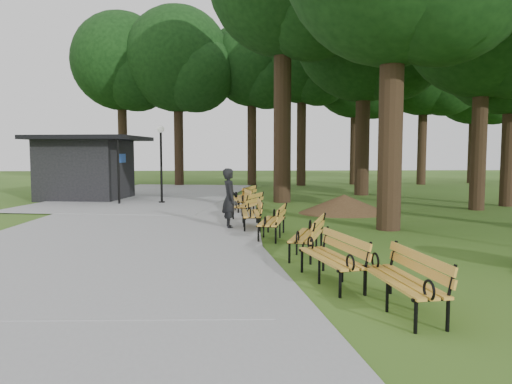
{
  "coord_description": "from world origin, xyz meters",
  "views": [
    {
      "loc": [
        -0.94,
        -11.29,
        2.27
      ],
      "look_at": [
        -0.15,
        2.84,
        1.1
      ],
      "focal_mm": 33.07,
      "sensor_mm": 36.0,
      "label": 1
    }
  ],
  "objects": [
    {
      "name": "bench_7",
      "position": [
        -0.34,
        8.75,
        0.44
      ],
      "size": [
        1.29,
        2.0,
        0.88
      ],
      "primitive_type": null,
      "rotation": [
        0.0,
        0.0,
        -1.95
      ],
      "color": "gold",
      "rests_on": "ground"
    },
    {
      "name": "bench_0",
      "position": [
        1.52,
        -4.8,
        0.44
      ],
      "size": [
        0.84,
        1.96,
        0.88
      ],
      "primitive_type": null,
      "rotation": [
        0.0,
        0.0,
        -1.46
      ],
      "color": "gold",
      "rests_on": "ground"
    },
    {
      "name": "kiosk",
      "position": [
        -8.0,
        12.21,
        1.54
      ],
      "size": [
        5.56,
        5.03,
        3.08
      ],
      "primitive_type": null,
      "rotation": [
        0.0,
        0.0,
        -0.16
      ],
      "color": "black",
      "rests_on": "ground"
    },
    {
      "name": "lawn_tree_1",
      "position": [
        8.94,
        6.97,
        7.43
      ],
      "size": [
        6.07,
        6.07,
        10.51
      ],
      "color": "black",
      "rests_on": "ground"
    },
    {
      "name": "path",
      "position": [
        -4.0,
        3.0,
        0.03
      ],
      "size": [
        12.0,
        38.0,
        0.06
      ],
      "primitive_type": "cube",
      "color": "gray",
      "rests_on": "ground"
    },
    {
      "name": "dirt_mound",
      "position": [
        3.38,
        6.23,
        0.35
      ],
      "size": [
        2.89,
        2.89,
        0.71
      ],
      "primitive_type": "cone",
      "color": "#47301C",
      "rests_on": "ground"
    },
    {
      "name": "tree_backdrop",
      "position": [
        6.48,
        22.55,
        8.07
      ],
      "size": [
        37.39,
        9.11,
        16.13
      ],
      "primitive_type": null,
      "color": "black",
      "rests_on": "ground"
    },
    {
      "name": "ground",
      "position": [
        0.0,
        0.0,
        0.0
      ],
      "size": [
        100.0,
        100.0,
        0.0
      ],
      "primitive_type": "plane",
      "color": "#2F5418",
      "rests_on": "ground"
    },
    {
      "name": "bench_2",
      "position": [
        0.76,
        -1.05,
        0.44
      ],
      "size": [
        1.21,
        2.0,
        0.88
      ],
      "primitive_type": null,
      "rotation": [
        0.0,
        0.0,
        -1.9
      ],
      "color": "gold",
      "rests_on": "ground"
    },
    {
      "name": "bench_4",
      "position": [
        -0.3,
        2.84,
        0.44
      ],
      "size": [
        0.65,
        1.9,
        0.88
      ],
      "primitive_type": null,
      "rotation": [
        0.0,
        0.0,
        -1.57
      ],
      "color": "gold",
      "rests_on": "ground"
    },
    {
      "name": "person",
      "position": [
        -0.95,
        2.84,
        0.91
      ],
      "size": [
        0.53,
        0.72,
        1.82
      ],
      "primitive_type": "imported",
      "rotation": [
        0.0,
        0.0,
        1.72
      ],
      "color": "black",
      "rests_on": "ground"
    },
    {
      "name": "bench_6",
      "position": [
        -0.52,
        7.06,
        0.44
      ],
      "size": [
        0.88,
        1.97,
        0.88
      ],
      "primitive_type": null,
      "rotation": [
        0.0,
        0.0,
        -1.44
      ],
      "color": "gold",
      "rests_on": "ground"
    },
    {
      "name": "bench_1",
      "position": [
        0.82,
        -3.28,
        0.44
      ],
      "size": [
        1.04,
        1.99,
        0.88
      ],
      "primitive_type": null,
      "rotation": [
        0.0,
        0.0,
        -1.35
      ],
      "color": "gold",
      "rests_on": "ground"
    },
    {
      "name": "lawn_tree_4",
      "position": [
        6.21,
        13.86,
        8.68
      ],
      "size": [
        7.45,
        7.45,
        12.46
      ],
      "color": "black",
      "rests_on": "ground"
    },
    {
      "name": "bench_3",
      "position": [
        0.18,
        1.2,
        0.44
      ],
      "size": [
        1.06,
        2.0,
        0.88
      ],
      "primitive_type": null,
      "rotation": [
        0.0,
        0.0,
        -1.8
      ],
      "color": "gold",
      "rests_on": "ground"
    },
    {
      "name": "bench_5",
      "position": [
        -0.31,
        5.19,
        0.44
      ],
      "size": [
        1.32,
        2.0,
        0.88
      ],
      "primitive_type": null,
      "rotation": [
        0.0,
        0.0,
        -1.97
      ],
      "color": "gold",
      "rests_on": "ground"
    },
    {
      "name": "lamp_post",
      "position": [
        -4.0,
        10.04,
        2.48
      ],
      "size": [
        0.32,
        0.32,
        3.5
      ],
      "color": "black",
      "rests_on": "ground"
    }
  ]
}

